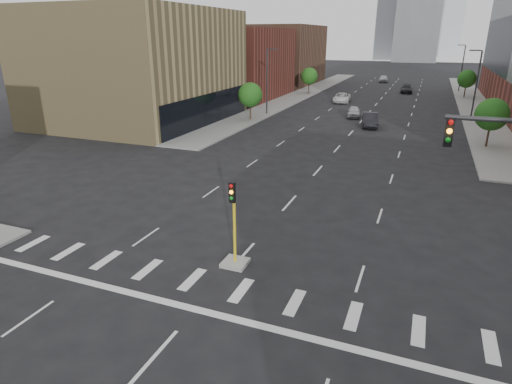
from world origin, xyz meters
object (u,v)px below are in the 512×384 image
Objects in this scene: car_far_left at (342,98)px; car_distant at (384,79)px; car_mid_right at (370,120)px; car_deep_right at (407,89)px; median_traffic_signal at (235,247)px; car_near_left at (354,112)px.

car_far_left is 1.12× the size of car_distant.
car_deep_right is (2.20, 37.10, -0.07)m from car_mid_right.
car_mid_right is at bearing -73.71° from car_far_left.
car_far_left is 37.67m from car_distant.
median_traffic_signal is at bearing -95.19° from car_deep_right.
car_near_left is at bearing -76.56° from car_far_left.
car_far_left is at bearing 101.18° from car_mid_right.
car_far_left reaches higher than car_near_left.
car_distant is (-6.54, 19.90, 0.07)m from car_deep_right.
car_far_left is (-5.77, 57.17, -0.20)m from median_traffic_signal.
car_mid_right is at bearing 87.72° from median_traffic_signal.
car_near_left is at bearing 91.96° from median_traffic_signal.
median_traffic_signal is 57.46m from car_far_left.
car_near_left is (-1.50, 43.74, -0.22)m from median_traffic_signal.
car_deep_right is at bearing 87.17° from median_traffic_signal.
car_distant is at bearing 105.84° from car_deep_right.
car_near_left is 0.82× the size of car_deep_right.
car_mid_right is 1.03× the size of car_distant.
median_traffic_signal is 0.82× the size of car_deep_right.
median_traffic_signal reaches higher than car_deep_right.
car_deep_right reaches higher than car_near_left.
car_mid_right reaches higher than car_near_left.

